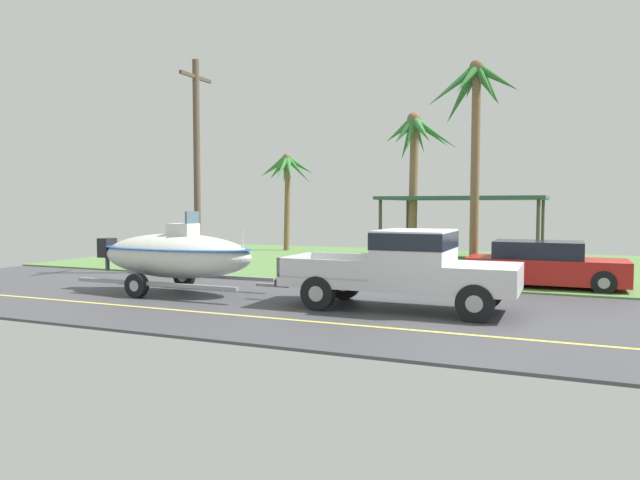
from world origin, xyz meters
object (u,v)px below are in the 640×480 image
pickup_truck_towing (413,266)px  palm_tree_near_left (287,175)px  parked_sedan_near (544,265)px  palm_tree_far_left (415,149)px  boat_on_trailer (176,255)px  palm_tree_near_right (474,110)px  carport_awning (465,200)px  utility_pole (197,163)px

pickup_truck_towing → palm_tree_near_left: (-10.41, 14.53, 3.01)m
parked_sedan_near → palm_tree_far_left: (-5.22, 5.49, 4.08)m
boat_on_trailer → palm_tree_far_left: bearing=68.7°
palm_tree_near_left → palm_tree_near_right: size_ratio=0.73×
pickup_truck_towing → carport_awning: carport_awning is taller
pickup_truck_towing → palm_tree_far_left: 11.48m
pickup_truck_towing → carport_awning: (-0.85, 12.53, 1.64)m
carport_awning → utility_pole: utility_pole is taller
palm_tree_far_left → utility_pole: bearing=-135.3°
palm_tree_far_left → boat_on_trailer: bearing=-111.3°
carport_awning → utility_pole: bearing=-134.3°
boat_on_trailer → palm_tree_near_left: bearing=104.4°
carport_awning → palm_tree_far_left: 3.34m
pickup_truck_towing → palm_tree_near_right: 7.72m
pickup_truck_towing → palm_tree_near_left: 18.13m
palm_tree_far_left → palm_tree_near_left: bearing=153.1°
boat_on_trailer → palm_tree_near_left: 15.30m
pickup_truck_towing → parked_sedan_near: (2.65, 5.06, -0.36)m
palm_tree_near_left → carport_awning: bearing=-11.8°
carport_awning → palm_tree_far_left: bearing=-130.8°
boat_on_trailer → parked_sedan_near: size_ratio=1.37×
boat_on_trailer → palm_tree_near_left: palm_tree_near_left is taller
pickup_truck_towing → palm_tree_near_left: palm_tree_near_left is taller
parked_sedan_near → palm_tree_near_right: size_ratio=0.62×
pickup_truck_towing → carport_awning: bearing=93.9°
carport_awning → palm_tree_far_left: size_ratio=1.07×
carport_awning → palm_tree_near_left: palm_tree_near_left is taller
palm_tree_near_left → pickup_truck_towing: bearing=-54.4°
parked_sedan_near → carport_awning: size_ratio=0.66×
palm_tree_near_right → carport_awning: bearing=101.4°
parked_sedan_near → palm_tree_near_left: size_ratio=0.86×
parked_sedan_near → utility_pole: (-11.56, -0.78, 3.25)m
boat_on_trailer → palm_tree_near_left: size_ratio=1.17×
palm_tree_near_right → palm_tree_far_left: palm_tree_near_right is taller
boat_on_trailer → palm_tree_near_left: (-3.74, 14.53, 2.99)m
carport_awning → palm_tree_far_left: (-1.71, -1.98, 2.08)m
boat_on_trailer → palm_tree_near_right: palm_tree_near_right is taller
carport_awning → palm_tree_near_left: (-9.56, 2.00, 1.37)m
pickup_truck_towing → boat_on_trailer: size_ratio=0.93×
palm_tree_near_left → boat_on_trailer: bearing=-75.6°
parked_sedan_near → palm_tree_far_left: 8.60m
palm_tree_near_left → palm_tree_far_left: bearing=-26.9°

